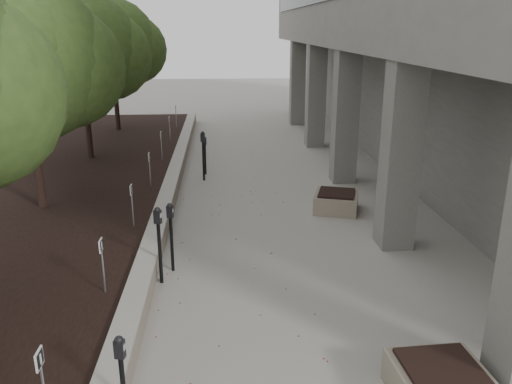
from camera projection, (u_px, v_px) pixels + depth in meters
name	position (u px, v px, depth m)	size (l,w,h in m)	color
retaining_wall	(169.00, 197.00, 13.89)	(0.39, 26.00, 0.50)	gray
planting_bed	(30.00, 201.00, 13.67)	(7.00, 26.00, 0.40)	black
crabapple_tree_3	(28.00, 95.00, 11.87)	(4.60, 4.00, 5.44)	#2E491C
crabapple_tree_4	(83.00, 76.00, 16.62)	(4.60, 4.00, 5.44)	#2E491C
crabapple_tree_5	(113.00, 65.00, 21.37)	(4.60, 4.00, 5.44)	#2E491C
parking_sign_3	(103.00, 266.00, 8.44)	(0.04, 0.22, 0.96)	black
parking_sign_4	(132.00, 206.00, 11.29)	(0.04, 0.22, 0.96)	black
parking_sign_5	(150.00, 170.00, 14.14)	(0.04, 0.22, 0.96)	black
parking_sign_6	(161.00, 146.00, 16.99)	(0.04, 0.22, 0.96)	black
parking_sign_7	(170.00, 129.00, 19.84)	(0.04, 0.22, 0.96)	black
parking_sign_8	(176.00, 116.00, 22.69)	(0.04, 0.22, 0.96)	black
parking_meter_2	(171.00, 237.00, 10.02)	(0.14, 0.10, 1.42)	black
parking_meter_3	(159.00, 246.00, 9.52)	(0.15, 0.11, 1.52)	black
parking_meter_4	(203.00, 156.00, 16.02)	(0.16, 0.11, 1.57)	black
parking_meter_5	(205.00, 156.00, 16.74)	(0.12, 0.09, 1.26)	black
planter_back	(336.00, 201.00, 13.51)	(1.10, 1.10, 0.51)	gray
berry_scatter	(237.00, 269.00, 10.28)	(3.30, 14.10, 0.02)	maroon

